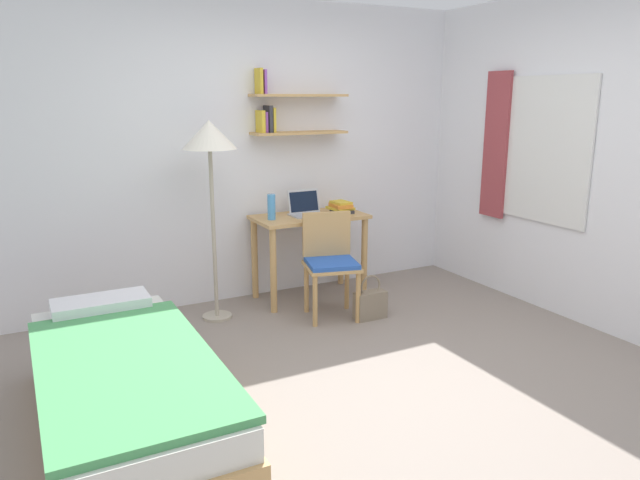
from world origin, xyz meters
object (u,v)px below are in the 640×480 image
desk (310,232)px  laptop (306,209)px  bed (126,394)px  desk_chair (330,259)px  handbag (370,304)px  standing_lamp (210,144)px  book_stack (341,207)px  water_bottle (271,207)px

desk → laptop: size_ratio=3.22×
bed → laptop: size_ratio=6.45×
bed → desk_chair: (1.83, 1.08, 0.24)m
handbag → standing_lamp: bearing=151.7°
desk_chair → handbag: desk_chair is taller
laptop → book_stack: bearing=-9.8°
book_stack → handbag: 0.98m
desk_chair → water_bottle: water_bottle is taller
standing_lamp → water_bottle: 0.79m
laptop → book_stack: laptop is taller
desk_chair → laptop: 0.62m
desk → book_stack: book_stack is taller
bed → standing_lamp: (0.97, 1.45, 1.18)m
laptop → book_stack: 0.33m
bed → book_stack: bearing=35.1°
bed → book_stack: (2.19, 1.54, 0.57)m
bed → desk: bearing=39.7°
standing_lamp → desk: bearing=7.2°
bed → book_stack: 2.74m
desk_chair → book_stack: (0.36, 0.47, 0.33)m
desk → water_bottle: 0.45m
book_stack → desk: bearing=176.2°
desk → book_stack: (0.31, -0.02, 0.21)m
desk_chair → standing_lamp: (-0.86, 0.37, 0.94)m
laptop → desk_chair: bearing=-94.4°
desk_chair → book_stack: 0.68m
book_stack → standing_lamp: bearing=-175.5°
bed → standing_lamp: 2.10m
laptop → water_bottle: same height
desk_chair → handbag: 0.49m
desk → desk_chair: bearing=-96.5°
laptop → bed: bearing=-139.5°
desk → book_stack: bearing=-3.8°
bed → desk: 2.48m
bed → water_bottle: (1.52, 1.55, 0.63)m
bed → handbag: 2.25m
water_bottle → bed: bearing=-134.4°
desk → book_stack: size_ratio=4.06×
water_bottle → book_stack: 0.68m
laptop → desk: bearing=-67.5°
laptop → handbag: laptop is taller
desk → water_bottle: size_ratio=4.53×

